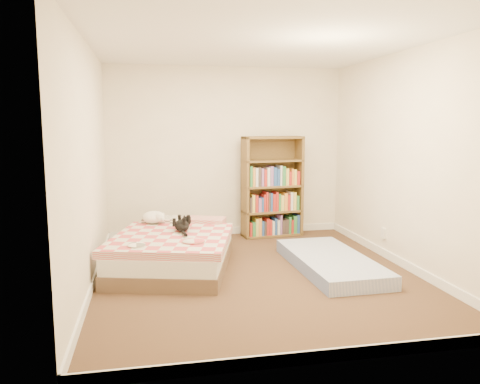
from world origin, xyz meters
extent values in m
cube|color=#432A1D|center=(0.00, 0.00, 0.00)|extent=(3.50, 4.00, 0.01)
cube|color=white|center=(0.00, 0.00, 2.50)|extent=(3.50, 4.00, 0.01)
cube|color=beige|center=(0.00, 2.00, 1.25)|extent=(3.50, 0.01, 2.50)
cube|color=beige|center=(0.00, -2.00, 1.25)|extent=(3.50, 0.01, 2.50)
cube|color=beige|center=(-1.75, 0.00, 1.25)|extent=(0.01, 4.00, 2.50)
cube|color=beige|center=(1.75, 0.00, 1.25)|extent=(0.01, 4.00, 2.50)
cube|color=white|center=(0.00, 1.99, 0.05)|extent=(3.50, 0.02, 0.10)
cube|color=white|center=(0.00, -1.99, 0.05)|extent=(3.50, 0.02, 0.10)
cube|color=white|center=(-1.74, 0.00, 0.05)|extent=(0.02, 4.00, 0.10)
cube|color=white|center=(1.74, 0.00, 0.05)|extent=(0.02, 4.00, 0.10)
cube|color=white|center=(1.74, 0.40, 0.30)|extent=(0.03, 0.09, 0.13)
cube|color=brown|center=(-0.89, 0.43, 0.08)|extent=(1.62, 2.00, 0.16)
cube|color=silver|center=(-0.89, 0.43, 0.24)|extent=(1.59, 1.96, 0.17)
cube|color=#C5494C|center=(-0.89, 0.43, 0.37)|extent=(1.60, 1.71, 0.09)
cube|color=#6A665A|center=(-1.18, 1.08, 0.40)|extent=(0.54, 0.42, 0.13)
cube|color=#C5494C|center=(-0.60, 1.08, 0.40)|extent=(0.54, 0.42, 0.13)
cube|color=brown|center=(0.22, 1.75, 0.74)|extent=(0.07, 0.30, 1.49)
cube|color=brown|center=(1.07, 1.75, 0.74)|extent=(0.07, 0.30, 1.49)
cube|color=brown|center=(0.64, 1.89, 0.74)|extent=(0.89, 0.11, 1.49)
cube|color=brown|center=(0.64, 1.75, 0.02)|extent=(0.92, 0.39, 0.03)
cube|color=brown|center=(0.64, 1.75, 0.75)|extent=(0.92, 0.39, 0.03)
cube|color=brown|center=(0.64, 1.75, 1.47)|extent=(0.92, 0.39, 0.03)
cube|color=#6B7DB3|center=(0.89, 0.04, 0.08)|extent=(0.82, 1.74, 0.16)
ellipsoid|color=black|center=(-0.79, 0.52, 0.48)|extent=(0.29, 0.42, 0.13)
sphere|color=black|center=(-0.79, 0.73, 0.49)|extent=(0.15, 0.15, 0.12)
cone|color=black|center=(-0.82, 0.76, 0.54)|extent=(0.05, 0.05, 0.04)
cone|color=black|center=(-0.75, 0.76, 0.54)|extent=(0.05, 0.05, 0.04)
cylinder|color=black|center=(-0.69, 0.26, 0.45)|extent=(0.11, 0.22, 0.04)
ellipsoid|color=white|center=(-1.10, 1.03, 0.49)|extent=(0.33, 0.36, 0.15)
sphere|color=white|center=(-1.02, 0.93, 0.51)|extent=(0.14, 0.14, 0.12)
sphere|color=white|center=(-0.97, 0.89, 0.50)|extent=(0.06, 0.06, 0.05)
sphere|color=white|center=(-1.23, 1.09, 0.48)|extent=(0.08, 0.08, 0.07)
camera|label=1|loc=(-1.15, -4.90, 1.66)|focal=35.00mm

